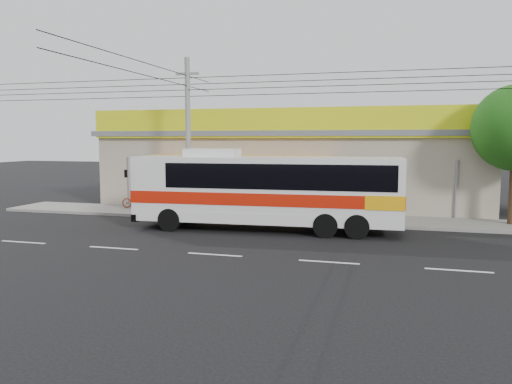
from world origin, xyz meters
TOP-DOWN VIEW (x-y plane):
  - ground at (0.00, 0.00)m, footprint 120.00×120.00m
  - sidewalk at (0.00, 6.00)m, footprint 30.00×3.20m
  - lane_markings at (0.00, -2.50)m, footprint 50.00×0.12m
  - storefront_building at (-0.01, 11.54)m, footprint 22.60×9.20m
  - coach_bus at (0.75, 2.55)m, footprint 11.84×3.10m
  - motorbike_red at (-8.04, 6.57)m, footprint 1.70×0.90m
  - motorbike_dark at (-5.45, 5.93)m, footprint 2.02×1.11m
  - utility_pole at (-4.11, 4.93)m, footprint 34.00×14.00m

SIDE VIEW (x-z plane):
  - ground at x=0.00m, z-range 0.00..0.00m
  - lane_markings at x=0.00m, z-range -0.01..0.01m
  - sidewalk at x=0.00m, z-range 0.00..0.15m
  - motorbike_red at x=-8.04m, z-range 0.15..1.00m
  - motorbike_dark at x=-5.45m, z-range 0.15..1.32m
  - coach_bus at x=0.75m, z-range 0.13..3.74m
  - storefront_building at x=-0.01m, z-range -0.55..5.15m
  - utility_pole at x=-4.11m, z-range 2.63..10.74m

